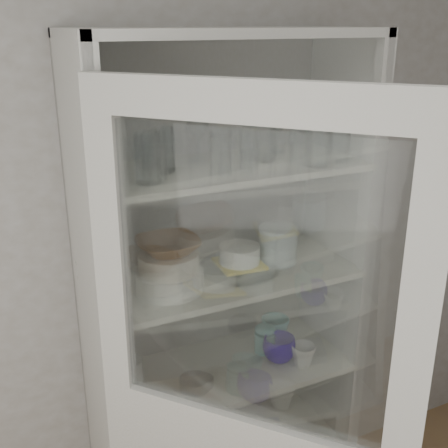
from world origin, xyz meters
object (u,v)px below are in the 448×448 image
plate_stack_back (104,264)px  terracotta_bowl (168,246)px  goblet_2 (249,128)px  yellow_trivet (240,263)px  mug_blue (279,349)px  grey_bowl_stack (278,245)px  white_canister (128,376)px  mug_teal (275,330)px  teal_jar (265,340)px  pantry_cabinet (217,340)px  mug_white (303,355)px  goblet_0 (96,146)px  white_ramekin (240,254)px  tin_box (259,436)px  glass_platter (240,267)px  goblet_3 (276,131)px  cream_bowl (169,262)px  plate_stack_front (169,280)px  goblet_1 (198,137)px  measuring_cups (194,383)px

plate_stack_back → terracotta_bowl: (0.18, -0.18, 0.10)m
goblet_2 → yellow_trivet: 0.50m
mug_blue → grey_bowl_stack: bearing=82.6°
yellow_trivet → white_canister: size_ratio=1.23×
mug_teal → teal_jar: 0.09m
pantry_cabinet → mug_white: (0.27, -0.20, -0.03)m
goblet_0 → mug_blue: 1.05m
white_ramekin → tin_box: (0.09, -0.03, -0.83)m
goblet_2 → tin_box: bearing=-95.6°
mug_blue → mug_teal: bearing=68.9°
grey_bowl_stack → glass_platter: bearing=178.9°
pantry_cabinet → goblet_3: bearing=4.7°
plate_stack_back → glass_platter: size_ratio=0.64×
goblet_0 → terracotta_bowl: (0.18, -0.14, -0.32)m
goblet_0 → cream_bowl: 0.44m
goblet_3 → glass_platter: goblet_3 is taller
white_ramekin → tin_box: size_ratio=0.74×
cream_bowl → grey_bowl_stack: bearing=5.1°
goblet_0 → goblet_3: size_ratio=1.07×
pantry_cabinet → white_ramekin: size_ratio=14.15×
glass_platter → plate_stack_front: bearing=-171.5°
glass_platter → teal_jar: bearing=10.7°
tin_box → yellow_trivet: bearing=163.3°
mug_teal → pantry_cabinet: bearing=179.0°
grey_bowl_stack → mug_teal: (0.05, 0.08, -0.42)m
goblet_0 → mug_teal: size_ratio=1.44×
goblet_0 → goblet_3: goblet_0 is taller
glass_platter → mug_teal: 0.42m
pantry_cabinet → grey_bowl_stack: pantry_cabinet is taller
teal_jar → plate_stack_front: bearing=-170.8°
grey_bowl_stack → teal_jar: (-0.03, 0.03, -0.42)m
mug_white → white_canister: size_ratio=0.74×
teal_jar → grey_bowl_stack: bearing=-45.0°
goblet_1 → cream_bowl: (-0.16, -0.12, -0.39)m
yellow_trivet → teal_jar: 0.40m
goblet_1 → plate_stack_front: (-0.16, -0.12, -0.45)m
goblet_0 → plate_stack_back: bearing=84.2°
goblet_2 → glass_platter: (-0.10, -0.13, -0.48)m
plate_stack_back → mug_blue: bearing=-17.6°
pantry_cabinet → goblet_0: pantry_cabinet is taller
plate_stack_front → teal_jar: 0.57m
goblet_0 → tin_box: goblet_0 is taller
cream_bowl → mug_teal: 0.68m
cream_bowl → goblet_0: bearing=142.8°
plate_stack_back → goblet_2: bearing=-1.0°
plate_stack_back → white_canister: size_ratio=1.45×
plate_stack_back → mug_blue: size_ratio=1.47×
white_ramekin → cream_bowl: bearing=-171.5°
goblet_3 → measuring_cups: bearing=-157.9°
cream_bowl → plate_stack_front: bearing=0.0°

